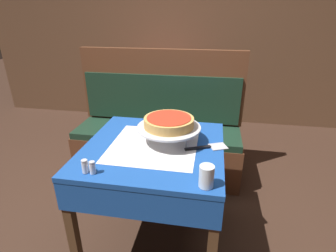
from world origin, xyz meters
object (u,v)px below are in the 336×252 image
object	(u,v)px
pizza_pan_stand	(169,128)
dining_table_front	(154,162)
water_glass_near	(206,176)
pepper_shaker	(92,168)
dining_table_rear	(159,86)
condiment_caddy	(163,73)
deep_dish_pizza	(169,122)
pizza_server	(207,147)
salt_shaker	(85,166)
booth_bench	(158,140)

from	to	relation	value
pizza_pan_stand	dining_table_front	bearing A→B (deg)	-141.63
water_glass_near	pepper_shaker	bearing A→B (deg)	179.10
dining_table_rear	condiment_caddy	world-z (taller)	condiment_caddy
pizza_pan_stand	pepper_shaker	bearing A→B (deg)	-127.50
deep_dish_pizza	pizza_pan_stand	bearing A→B (deg)	-90.00
pizza_pan_stand	pepper_shaker	world-z (taller)	pizza_pan_stand
pizza_server	salt_shaker	bearing A→B (deg)	-148.36
dining_table_rear	water_glass_near	distance (m)	2.21
dining_table_front	deep_dish_pizza	distance (m)	0.27
pizza_server	pepper_shaker	world-z (taller)	pepper_shaker
pizza_server	water_glass_near	xyz separation A→B (m)	(0.01, -0.38, 0.05)
dining_table_rear	salt_shaker	world-z (taller)	salt_shaker
salt_shaker	condiment_caddy	bearing A→B (deg)	90.61
water_glass_near	salt_shaker	world-z (taller)	water_glass_near
booth_bench	salt_shaker	distance (m)	1.30
pizza_pan_stand	water_glass_near	world-z (taller)	water_glass_near
pizza_pan_stand	pepper_shaker	size ratio (longest dim) A/B	5.86
pepper_shaker	salt_shaker	bearing A→B (deg)	180.00
dining_table_rear	condiment_caddy	distance (m)	0.17
pizza_pan_stand	dining_table_rear	bearing A→B (deg)	103.75
pizza_pan_stand	salt_shaker	bearing A→B (deg)	-130.78
dining_table_rear	deep_dish_pizza	size ratio (longest dim) A/B	2.65
dining_table_front	pepper_shaker	distance (m)	0.45
pizza_server	condiment_caddy	world-z (taller)	condiment_caddy
booth_bench	pizza_pan_stand	world-z (taller)	booth_bench
dining_table_front	pizza_pan_stand	size ratio (longest dim) A/B	2.14
pizza_pan_stand	pepper_shaker	xyz separation A→B (m)	(-0.32, -0.41, -0.06)
booth_bench	water_glass_near	distance (m)	1.40
deep_dish_pizza	pizza_server	distance (m)	0.28
water_glass_near	pepper_shaker	xyz separation A→B (m)	(-0.57, 0.01, -0.02)
deep_dish_pizza	salt_shaker	xyz separation A→B (m)	(-0.36, -0.41, -0.10)
booth_bench	condiment_caddy	xyz separation A→B (m)	(-0.14, 0.96, 0.45)
pizza_pan_stand	water_glass_near	bearing A→B (deg)	-59.50
dining_table_rear	dining_table_front	bearing A→B (deg)	-79.34
dining_table_front	pepper_shaker	bearing A→B (deg)	-123.98
booth_bench	pizza_server	xyz separation A→B (m)	(0.49, -0.85, 0.41)
dining_table_front	pepper_shaker	world-z (taller)	pepper_shaker
water_glass_near	pepper_shaker	distance (m)	0.57
dining_table_rear	booth_bench	xyz separation A→B (m)	(0.17, -0.88, -0.31)
pizza_pan_stand	pepper_shaker	distance (m)	0.52
water_glass_near	condiment_caddy	distance (m)	2.28
pizza_server	salt_shaker	distance (m)	0.70
salt_shaker	pepper_shaker	bearing A→B (deg)	0.00
dining_table_front	salt_shaker	world-z (taller)	salt_shaker
booth_bench	pizza_pan_stand	bearing A→B (deg)	-73.14
dining_table_rear	pizza_server	world-z (taller)	pizza_server
booth_bench	salt_shaker	world-z (taller)	booth_bench
salt_shaker	condiment_caddy	world-z (taller)	condiment_caddy
booth_bench	pizza_server	world-z (taller)	booth_bench
water_glass_near	pepper_shaker	size ratio (longest dim) A/B	1.61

